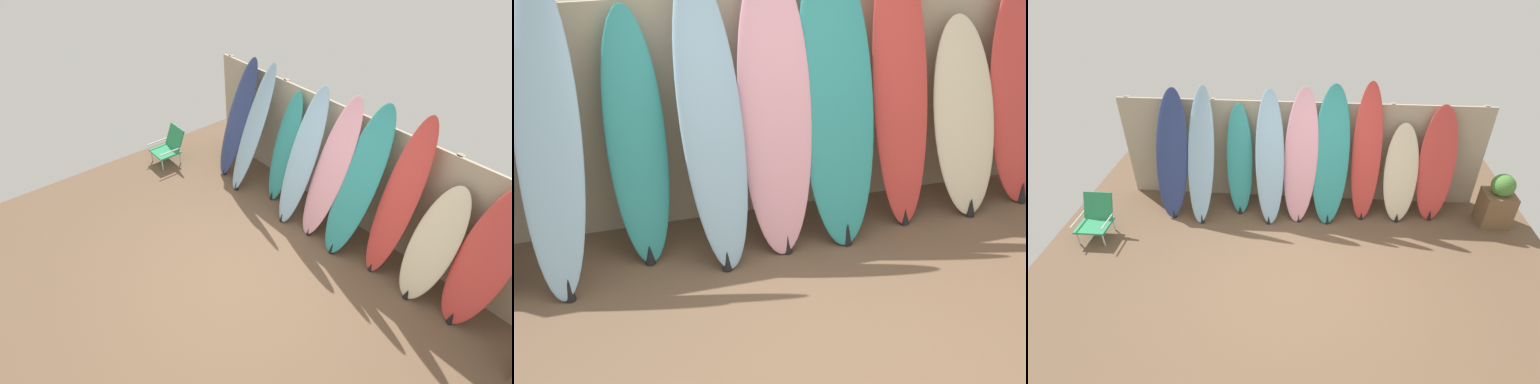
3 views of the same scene
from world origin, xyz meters
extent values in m
plane|color=brown|center=(0.00, 0.00, 0.00)|extent=(7.68, 7.68, 0.00)
cube|color=tan|center=(0.00, 2.00, 0.90)|extent=(6.08, 0.04, 1.80)
cylinder|color=gray|center=(-2.88, 2.04, 0.90)|extent=(0.10, 0.10, 1.80)
cylinder|color=gray|center=(-1.44, 2.04, 0.90)|extent=(0.10, 0.10, 1.80)
cylinder|color=gray|center=(0.00, 2.04, 0.90)|extent=(0.10, 0.10, 1.80)
cylinder|color=gray|center=(1.44, 2.04, 0.90)|extent=(0.10, 0.10, 1.80)
ellipsoid|color=navy|center=(-2.09, 1.54, 1.02)|extent=(0.63, 0.87, 2.04)
cone|color=black|center=(-2.09, 1.19, 0.08)|extent=(0.08, 0.08, 0.14)
ellipsoid|color=#8CB7D6|center=(-1.58, 1.46, 1.05)|extent=(0.51, 0.94, 2.11)
cone|color=black|center=(-1.58, 1.08, 0.09)|extent=(0.08, 0.08, 0.16)
ellipsoid|color=teal|center=(-0.99, 1.63, 0.90)|extent=(0.45, 0.61, 1.80)
cone|color=black|center=(-0.99, 1.38, 0.08)|extent=(0.08, 0.08, 0.15)
ellipsoid|color=#8CB7D6|center=(-0.48, 1.50, 1.04)|extent=(0.52, 0.88, 2.07)
cone|color=black|center=(-0.48, 1.13, 0.08)|extent=(0.08, 0.08, 0.14)
ellipsoid|color=pink|center=(0.02, 1.56, 1.05)|extent=(0.63, 0.82, 2.10)
cone|color=black|center=(0.02, 1.23, 0.08)|extent=(0.08, 0.08, 0.14)
ellipsoid|color=teal|center=(0.49, 1.55, 1.08)|extent=(0.63, 0.83, 2.16)
cone|color=black|center=(0.49, 1.21, 0.10)|extent=(0.08, 0.08, 0.18)
ellipsoid|color=#D13D38|center=(1.06, 1.64, 1.10)|extent=(0.47, 0.63, 2.20)
cone|color=black|center=(1.06, 1.37, 0.07)|extent=(0.08, 0.08, 0.13)
ellipsoid|color=beige|center=(1.64, 1.61, 0.78)|extent=(0.56, 0.64, 1.57)
cone|color=black|center=(1.64, 1.34, 0.08)|extent=(0.08, 0.08, 0.15)
ellipsoid|color=#D13D38|center=(2.20, 1.67, 0.93)|extent=(0.62, 0.61, 1.87)
cone|color=black|center=(2.20, 1.43, 0.10)|extent=(0.08, 0.08, 0.18)
cylinder|color=silver|center=(-3.36, 0.41, 0.11)|extent=(0.02, 0.02, 0.22)
cylinder|color=silver|center=(-2.95, 0.41, 0.11)|extent=(0.02, 0.02, 0.22)
cylinder|color=silver|center=(-3.36, 0.78, 0.11)|extent=(0.02, 0.02, 0.22)
cylinder|color=silver|center=(-2.95, 0.78, 0.11)|extent=(0.02, 0.02, 0.22)
cube|color=#2D8C59|center=(-3.15, 0.60, 0.23)|extent=(0.48, 0.44, 0.03)
cube|color=#2D8C59|center=(-3.15, 0.84, 0.43)|extent=(0.46, 0.22, 0.42)
cylinder|color=silver|center=(-3.39, 0.60, 0.34)|extent=(0.02, 0.44, 0.02)
cylinder|color=silver|center=(-2.91, 0.60, 0.34)|extent=(0.02, 0.44, 0.02)
camera|label=1|loc=(2.88, -2.22, 4.24)|focal=28.00mm
camera|label=2|loc=(-1.48, -3.13, 2.79)|focal=50.00mm
camera|label=3|loc=(0.16, -4.06, 4.12)|focal=28.00mm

